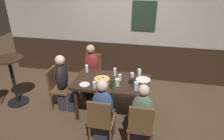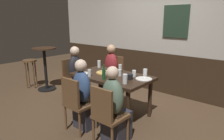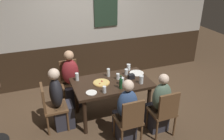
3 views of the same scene
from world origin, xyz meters
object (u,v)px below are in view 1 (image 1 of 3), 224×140
(person_left_far, at_px, (91,74))
(beer_glass_tall, at_px, (139,72))
(beer_glass_half, at_px, (136,87))
(pint_glass_pale, at_px, (120,78))
(tumbler_short, at_px, (87,69))
(chair_right_near, at_px, (141,125))
(highball_clear, at_px, (132,76))
(pizza, at_px, (102,79))
(person_right_near, at_px, (142,119))
(side_bar_table, at_px, (13,77))
(plate_white_large, at_px, (143,80))
(plate_white_small, at_px, (84,84))
(pint_glass_stout, at_px, (94,85))
(chair_mid_near, at_px, (101,119))
(person_head_west, at_px, (65,87))
(pint_glass_amber, at_px, (117,83))
(condiment_caddy, at_px, (132,81))
(chair_head_west, at_px, (58,86))
(dining_table, at_px, (112,85))
(chair_left_far, at_px, (93,71))
(tumbler_water, at_px, (115,72))
(beer_bottle_green, at_px, (112,84))
(person_mid_near, at_px, (103,114))

(person_left_far, height_order, beer_glass_tall, person_left_far)
(beer_glass_half, bearing_deg, pint_glass_pale, 138.71)
(tumbler_short, bearing_deg, chair_right_near, -42.60)
(highball_clear, bearing_deg, pizza, -163.83)
(person_right_near, height_order, pint_glass_pale, person_right_near)
(side_bar_table, bearing_deg, pint_glass_pale, 2.87)
(plate_white_large, bearing_deg, plate_white_small, -158.84)
(tumbler_short, xyz_separation_m, pint_glass_stout, (0.33, -0.59, -0.01))
(chair_mid_near, xyz_separation_m, person_head_west, (-0.96, 0.83, -0.00))
(pint_glass_amber, relative_size, beer_glass_half, 0.91)
(condiment_caddy, bearing_deg, pint_glass_stout, -154.51)
(chair_mid_near, distance_m, chair_head_west, 1.40)
(person_head_west, bearing_deg, dining_table, 0.00)
(chair_head_west, xyz_separation_m, chair_left_far, (0.50, 0.83, 0.00))
(pint_glass_amber, distance_m, plate_white_small, 0.60)
(pint_glass_pale, distance_m, condiment_caddy, 0.25)
(chair_left_far, height_order, tumbler_water, tumbler_water)
(beer_bottle_green, xyz_separation_m, side_bar_table, (-2.15, 0.22, -0.22))
(person_left_far, distance_m, highball_clear, 1.14)
(chair_left_far, bearing_deg, pint_glass_amber, -52.60)
(dining_table, height_order, pizza, pizza)
(person_head_west, relative_size, person_right_near, 1.04)
(side_bar_table, bearing_deg, person_mid_near, -16.30)
(dining_table, xyz_separation_m, side_bar_table, (-2.09, -0.06, -0.03))
(pizza, bearing_deg, pint_glass_stout, -99.10)
(chair_left_far, height_order, tumbler_short, tumbler_short)
(pint_glass_stout, relative_size, beer_glass_tall, 0.95)
(person_left_far, height_order, highball_clear, person_left_far)
(highball_clear, xyz_separation_m, beer_glass_half, (0.11, -0.42, 0.02))
(plate_white_large, distance_m, side_bar_table, 2.68)
(dining_table, distance_m, pizza, 0.22)
(tumbler_water, bearing_deg, pint_glass_stout, -115.98)
(beer_glass_tall, xyz_separation_m, plate_white_small, (-0.94, -0.59, -0.05))
(person_mid_near, bearing_deg, chair_right_near, -14.62)
(side_bar_table, bearing_deg, chair_head_west, 3.48)
(chair_mid_near, relative_size, plate_white_small, 4.72)
(person_mid_near, bearing_deg, plate_white_large, 54.87)
(pint_glass_amber, bearing_deg, beer_bottle_green, -119.93)
(beer_bottle_green, bearing_deg, person_head_west, 164.87)
(chair_mid_near, xyz_separation_m, pint_glass_pale, (0.14, 0.89, 0.29))
(beer_glass_half, bearing_deg, chair_left_far, 135.78)
(person_left_far, bearing_deg, plate_white_large, -23.26)
(person_head_west, bearing_deg, beer_bottle_green, -15.13)
(person_right_near, distance_m, plate_white_small, 1.19)
(dining_table, relative_size, person_mid_near, 1.25)
(condiment_caddy, bearing_deg, chair_mid_near, -115.13)
(person_head_west, height_order, pint_glass_pale, person_head_west)
(chair_head_west, bearing_deg, pint_glass_amber, -7.21)
(pint_glass_amber, relative_size, beer_bottle_green, 0.56)
(person_head_west, distance_m, pint_glass_stout, 0.84)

